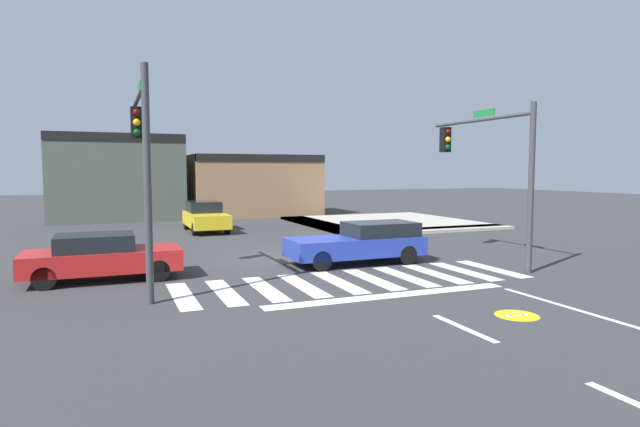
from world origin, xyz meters
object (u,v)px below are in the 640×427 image
(car_yellow, at_px, (205,216))
(car_blue, at_px, (361,242))
(traffic_signal_southeast, at_px, (488,155))
(traffic_signal_southwest, at_px, (142,144))
(car_red, at_px, (101,256))

(car_yellow, distance_m, car_blue, 12.17)
(traffic_signal_southeast, relative_size, car_yellow, 1.24)
(traffic_signal_southwest, xyz_separation_m, traffic_signal_southeast, (11.28, -0.14, -0.18))
(car_red, distance_m, car_blue, 8.30)
(car_yellow, height_order, car_red, car_yellow)
(traffic_signal_southwest, distance_m, car_blue, 7.98)
(traffic_signal_southwest, height_order, car_blue, traffic_signal_southwest)
(traffic_signal_southwest, xyz_separation_m, car_red, (-1.10, 1.66, -3.21))
(traffic_signal_southwest, relative_size, traffic_signal_southeast, 1.08)
(traffic_signal_southeast, bearing_deg, car_blue, 70.04)
(car_yellow, xyz_separation_m, car_blue, (3.30, -11.71, -0.06))
(car_yellow, bearing_deg, car_blue, 15.75)
(traffic_signal_southeast, height_order, car_blue, traffic_signal_southeast)
(car_red, bearing_deg, car_blue, 177.80)
(car_yellow, bearing_deg, car_red, -23.68)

